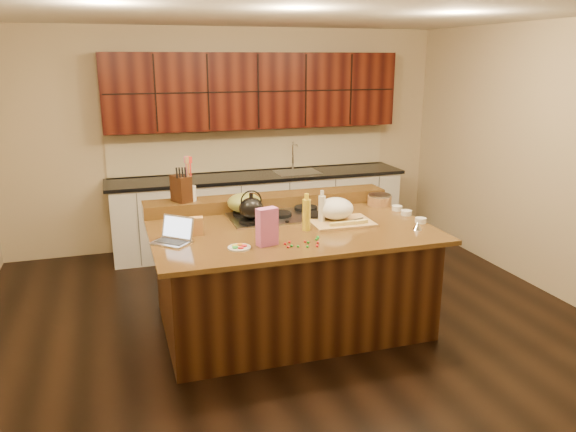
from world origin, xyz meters
name	(u,v)px	position (x,y,z in m)	size (l,w,h in m)	color
room	(290,178)	(0.00, 0.00, 1.35)	(5.52, 5.02, 2.72)	black
island	(290,275)	(0.00, 0.00, 0.46)	(2.40, 1.60, 0.92)	black
back_ledge	(268,201)	(0.00, 0.70, 0.98)	(2.40, 0.30, 0.12)	black
cooktop	(280,216)	(0.00, 0.30, 0.94)	(0.92, 0.52, 0.05)	gray
back_counter	(258,170)	(0.30, 2.23, 0.98)	(3.70, 0.66, 2.40)	silver
kettle	(251,208)	(-0.30, 0.17, 1.06)	(0.22, 0.22, 0.20)	black
green_bowl	(244,203)	(-0.30, 0.43, 1.05)	(0.32, 0.32, 0.17)	olive
laptop	(174,235)	(-1.01, -0.13, 0.97)	(0.36, 0.36, 0.20)	#B7B7BC
oil_bottle	(306,215)	(0.10, -0.15, 1.06)	(0.07, 0.07, 0.27)	gold
vinegar_bottle	(322,210)	(0.30, 0.00, 1.04)	(0.06, 0.06, 0.25)	silver
wooden_tray	(337,212)	(0.44, 0.00, 1.02)	(0.55, 0.44, 0.22)	tan
ramekin_a	(421,220)	(1.14, -0.25, 0.94)	(0.10, 0.10, 0.04)	white
ramekin_b	(397,208)	(1.15, 0.19, 0.94)	(0.10, 0.10, 0.04)	white
ramekin_c	(406,213)	(1.15, 0.01, 0.94)	(0.10, 0.10, 0.04)	white
strainer_bowl	(379,201)	(1.08, 0.43, 0.97)	(0.24, 0.24, 0.09)	#996B3F
kitchen_timer	(417,226)	(1.01, -0.43, 0.96)	(0.08, 0.08, 0.07)	silver
pink_bag	(267,227)	(-0.32, -0.43, 1.07)	(0.16, 0.09, 0.30)	#CE60A8
candy_plate	(239,248)	(-0.55, -0.44, 0.93)	(0.18, 0.18, 0.01)	white
package_box	(197,226)	(-0.81, 0.00, 1.00)	(0.11, 0.08, 0.15)	#C68945
utensil_crock	(190,194)	(-0.76, 0.70, 1.11)	(0.12, 0.12, 0.14)	white
knife_block	(181,189)	(-0.84, 0.70, 1.16)	(0.12, 0.20, 0.24)	black
gumdrop_0	(318,243)	(0.07, -0.52, 0.93)	(0.02, 0.02, 0.02)	red
gumdrop_1	(308,242)	(-0.01, -0.50, 0.93)	(0.02, 0.02, 0.02)	#198C26
gumdrop_2	(288,247)	(-0.19, -0.55, 0.93)	(0.02, 0.02, 0.02)	red
gumdrop_3	(307,247)	(-0.05, -0.59, 0.93)	(0.02, 0.02, 0.02)	#198C26
gumdrop_4	(317,246)	(0.03, -0.60, 0.93)	(0.02, 0.02, 0.02)	red
gumdrop_5	(318,238)	(0.11, -0.41, 0.93)	(0.02, 0.02, 0.02)	#198C26
gumdrop_6	(289,242)	(-0.14, -0.44, 0.93)	(0.02, 0.02, 0.02)	red
gumdrop_7	(316,239)	(0.08, -0.44, 0.93)	(0.02, 0.02, 0.02)	#198C26
gumdrop_8	(285,244)	(-0.19, -0.47, 0.93)	(0.02, 0.02, 0.02)	red
gumdrop_9	(318,237)	(0.11, -0.38, 0.93)	(0.02, 0.02, 0.02)	#198C26
gumdrop_10	(317,246)	(0.03, -0.59, 0.93)	(0.02, 0.02, 0.02)	red
gumdrop_11	(292,246)	(-0.16, -0.53, 0.93)	(0.02, 0.02, 0.02)	#198C26
gumdrop_12	(305,242)	(-0.02, -0.47, 0.93)	(0.02, 0.02, 0.02)	red
gumdrop_13	(298,246)	(-0.11, -0.56, 0.93)	(0.02, 0.02, 0.02)	#198C26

